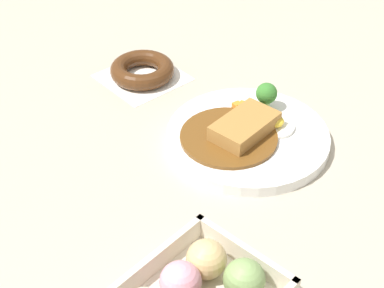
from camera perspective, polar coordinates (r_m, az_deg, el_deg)
ground_plane at (r=0.84m, az=-2.35°, el=-3.69°), size 1.60×1.60×0.00m
curry_plate at (r=0.90m, az=5.42°, el=0.96°), size 0.25×0.25×0.07m
chocolate_ring_donut at (r=1.06m, az=-4.93°, el=7.25°), size 0.15×0.15×0.03m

